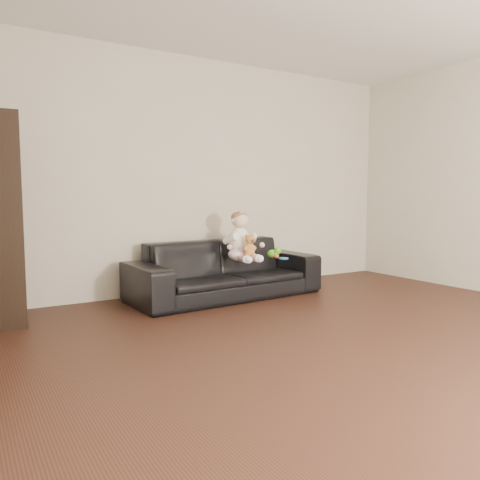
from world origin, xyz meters
TOP-DOWN VIEW (x-y plane):
  - floor at (0.00, 0.00)m, footprint 5.50×5.50m
  - wall_back at (0.00, 2.75)m, footprint 5.00×0.00m
  - sofa at (-0.10, 2.25)m, footprint 2.09×0.92m
  - baby at (0.02, 2.14)m, footprint 0.37×0.45m
  - teddy_bear at (0.03, 1.98)m, footprint 0.13×0.13m
  - toy_green at (0.45, 2.16)m, footprint 0.15×0.16m
  - toy_rattle at (0.45, 2.09)m, footprint 0.07×0.07m
  - toy_blue_disc at (0.49, 2.02)m, footprint 0.13×0.13m

SIDE VIEW (x-z plane):
  - floor at x=0.00m, z-range 0.00..0.00m
  - sofa at x=-0.10m, z-range 0.00..0.60m
  - toy_blue_disc at x=0.49m, z-range 0.39..0.41m
  - toy_rattle at x=0.45m, z-range 0.39..0.45m
  - toy_green at x=0.45m, z-range 0.39..0.48m
  - teddy_bear at x=0.03m, z-range 0.45..0.68m
  - baby at x=0.02m, z-range 0.36..0.88m
  - wall_back at x=0.00m, z-range -1.20..3.80m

